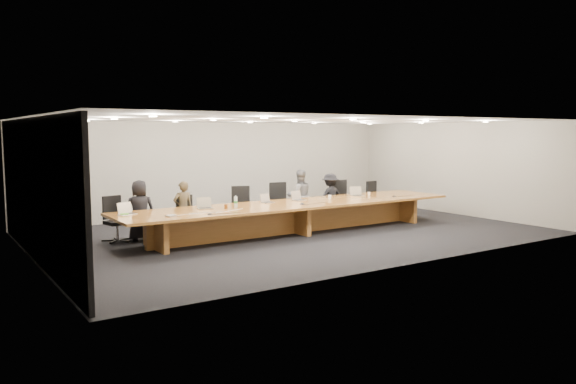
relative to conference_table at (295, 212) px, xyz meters
name	(u,v)px	position (x,y,z in m)	size (l,w,h in m)	color
ground	(295,233)	(0.00, 0.00, -0.52)	(12.00, 12.00, 0.00)	black
back_wall	(221,168)	(0.00, 4.00, 0.88)	(12.00, 0.02, 2.80)	beige
left_wall_panel	(35,192)	(-5.94, 0.00, 0.85)	(0.08, 7.84, 2.74)	black
conference_table	(295,212)	(0.00, 0.00, 0.00)	(9.00, 1.80, 0.75)	brown
chair_far_left	(117,219)	(-4.04, 1.28, 0.02)	(0.55, 0.55, 1.07)	black
chair_left	(187,215)	(-2.35, 1.19, -0.03)	(0.50, 0.50, 0.99)	black
chair_mid_left	(242,208)	(-0.84, 1.17, 0.05)	(0.58, 0.58, 1.14)	black
chair_mid_right	(281,203)	(0.41, 1.25, 0.06)	(0.59, 0.59, 1.17)	black
chair_right	(342,199)	(2.50, 1.22, 0.05)	(0.58, 0.58, 1.14)	black
chair_far_right	(377,198)	(3.84, 1.21, 0.00)	(0.53, 0.53, 1.04)	black
person_a	(140,210)	(-3.54, 1.17, 0.19)	(0.69, 0.45, 1.41)	black
person_b	(183,209)	(-2.46, 1.19, 0.14)	(0.48, 0.32, 1.33)	#3A311F
person_c	(300,196)	(1.01, 1.24, 0.22)	(0.72, 0.56, 1.48)	slate
person_d	(330,196)	(2.11, 1.28, 0.14)	(0.85, 0.49, 1.32)	black
laptop_a	(128,208)	(-4.07, 0.36, 0.36)	(0.34, 0.25, 0.27)	#C6B398
laptop_b	(205,203)	(-2.30, 0.27, 0.36)	(0.34, 0.25, 0.27)	tan
laptop_c	(268,198)	(-0.54, 0.41, 0.35)	(0.29, 0.21, 0.23)	tan
laptop_d	(299,196)	(0.39, 0.35, 0.36)	(0.33, 0.24, 0.26)	#BDA990
laptop_e	(357,191)	(2.33, 0.35, 0.36)	(0.34, 0.25, 0.27)	#C1B093
water_bottle	(236,202)	(-1.61, 0.09, 0.36)	(0.08, 0.08, 0.25)	silver
amber_mug	(226,206)	(-1.89, 0.03, 0.28)	(0.08, 0.08, 0.10)	brown
paper_cup_near	(330,197)	(1.26, 0.20, 0.28)	(0.09, 0.09, 0.10)	white
paper_cup_far	(369,194)	(2.68, 0.26, 0.28)	(0.08, 0.08, 0.09)	white
notepad	(125,215)	(-4.16, 0.28, 0.24)	(0.25, 0.20, 0.01)	silver
lime_gadget	(124,214)	(-4.17, 0.27, 0.26)	(0.16, 0.09, 0.03)	#62B831
av_box	(171,216)	(-3.41, -0.42, 0.24)	(0.19, 0.14, 0.03)	#B4B4B9
mic_left	(210,214)	(-2.62, -0.63, 0.24)	(0.12, 0.12, 0.03)	black
mic_center	(302,204)	(0.00, -0.32, 0.25)	(0.14, 0.14, 0.03)	black
mic_right	(394,196)	(3.06, -0.34, 0.25)	(0.13, 0.13, 0.03)	black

